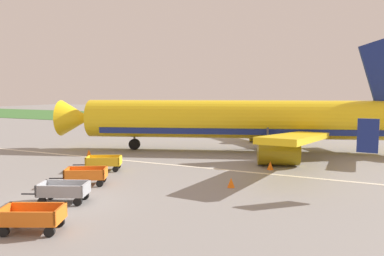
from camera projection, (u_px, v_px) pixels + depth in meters
The scene contains 11 objects.
ground_plane at pixel (61, 203), 19.71m from camera, with size 220.00×220.00×0.00m, color gray.
grass_strip at pixel (279, 122), 69.75m from camera, with size 220.00×28.00×0.06m, color #3D7033.
apron_stripe at pixel (165, 164), 29.99m from camera, with size 120.00×0.36×0.01m, color silver.
airplane at pixel (250, 120), 35.96m from camera, with size 36.65×29.80×11.34m.
baggage_cart_nearest at pixel (32, 218), 15.60m from camera, with size 3.54×2.31×1.07m.
baggage_cart_second_in_row at pixel (63, 191), 19.69m from camera, with size 3.56×2.26×1.07m.
baggage_cart_third_in_row at pixel (86, 175), 23.39m from camera, with size 3.47×2.42×1.07m.
baggage_cart_fourth_in_row at pixel (104, 163), 27.59m from camera, with size 3.49×2.39×1.07m.
traffic_cone_near_plane at pixel (89, 153), 33.92m from camera, with size 0.44×0.44×0.58m, color orange.
traffic_cone_mid_apron at pixel (231, 183), 22.79m from camera, with size 0.46×0.46×0.61m, color orange.
traffic_cone_by_carts at pixel (270, 165), 27.93m from camera, with size 0.48×0.48×0.63m, color orange.
Camera 1 is at (14.39, -14.51, 5.93)m, focal length 34.74 mm.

